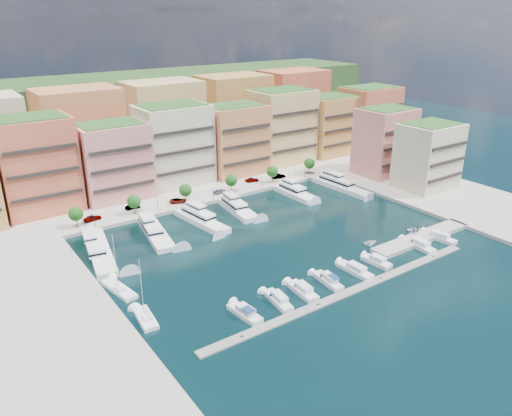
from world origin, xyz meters
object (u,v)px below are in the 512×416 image
object	(u,v)px
yacht_1	(154,232)
cruiser_1	(245,313)
car_0	(92,218)
person_0	(414,231)
cruiser_4	(328,281)
tree_3	(231,180)
yacht_3	(237,207)
tender_3	(419,231)
yacht_5	(294,192)
car_1	(133,207)
lamppost_3	(262,179)
cruiser_2	(278,300)
yacht_0	(98,249)
cruiser_8	(419,245)
tree_4	(272,172)
cruiser_3	(303,291)
lamppost_2	(213,190)
sailboat_1	(119,290)
tender_2	(414,230)
lamppost_0	(94,217)
tender_0	(371,242)
cruiser_5	(355,270)
yacht_2	(200,219)
sailboat_0	(146,319)
tree_0	(76,214)
cruiser_9	(439,238)
person_1	(417,229)
car_2	(178,201)
car_3	(220,191)
tree_5	(309,164)
car_5	(279,176)
lamppost_4	(305,170)
yacht_6	(339,185)
car_4	(252,180)
cruiser_6	(377,262)

from	to	relation	value
yacht_1	cruiser_1	distance (m)	43.75
car_0	person_0	xyz separation A→B (m)	(64.45, -55.68, 0.17)
yacht_1	cruiser_4	distance (m)	48.24
tree_3	car_0	distance (m)	43.47
yacht_3	tender_3	bearing A→B (deg)	-51.45
yacht_5	car_1	world-z (taller)	yacht_5
lamppost_3	yacht_3	distance (m)	19.38
yacht_1	cruiser_2	world-z (taller)	yacht_1
yacht_0	yacht_1	xyz separation A→B (m)	(15.23, 1.78, -0.12)
cruiser_8	person_0	size ratio (longest dim) A/B	4.70
tree_4	cruiser_3	size ratio (longest dim) A/B	0.66
lamppost_2	cruiser_8	distance (m)	61.59
yacht_0	sailboat_1	bearing A→B (deg)	-96.52
cruiser_2	tender_2	world-z (taller)	cruiser_2
tree_4	yacht_0	xyz separation A→B (m)	(-63.89, -16.15, -3.53)
tree_4	cruiser_1	world-z (taller)	tree_4
lamppost_0	tender_0	xyz separation A→B (m)	(53.47, -47.67, -3.43)
cruiser_4	cruiser_5	size ratio (longest dim) A/B	0.94
yacht_2	sailboat_0	xyz separation A→B (m)	(-30.85, -34.79, -0.89)
tender_2	tender_0	xyz separation A→B (m)	(-15.14, 1.28, -0.05)
yacht_2	tree_0	bearing A→B (deg)	154.40
cruiser_3	cruiser_9	size ratio (longest dim) A/B	0.90
cruiser_5	person_1	size ratio (longest dim) A/B	5.00
lamppost_3	person_0	distance (m)	52.59
tree_4	cruiser_8	bearing A→B (deg)	-88.17
sailboat_1	car_2	bearing A→B (deg)	48.86
car_1	car_3	distance (m)	27.63
lamppost_2	person_1	size ratio (longest dim) A/B	2.28
cruiser_3	yacht_2	bearing A→B (deg)	89.47
cruiser_5	person_1	xyz separation A→B (m)	(26.79, 4.60, 1.37)
tree_5	car_1	xyz separation A→B (m)	(-63.16, 3.79, -3.04)
yacht_2	car_3	size ratio (longest dim) A/B	4.49
tree_3	car_5	xyz separation A→B (m)	(20.34, 2.14, -2.94)
car_3	car_5	size ratio (longest dim) A/B	0.96
yacht_0	cruiser_9	bearing A→B (deg)	-29.72
cruiser_4	lamppost_4	bearing A→B (deg)	54.16
yacht_6	cruiser_3	size ratio (longest dim) A/B	2.74
lamppost_4	yacht_5	xyz separation A→B (m)	(-12.18, -9.61, -2.62)
lamppost_3	sailboat_1	distance (m)	68.88
tree_3	cruiser_5	size ratio (longest dim) A/B	0.61
car_0	lamppost_3	bearing A→B (deg)	-102.06
cruiser_8	car_1	bearing A→B (deg)	128.38
yacht_6	sailboat_0	xyz separation A→B (m)	(-81.90, -33.61, -0.89)
cruiser_3	cruiser_9	xyz separation A→B (m)	(44.98, -0.01, -0.00)
cruiser_3	lamppost_4	bearing A→B (deg)	49.65
cruiser_3	person_1	bearing A→B (deg)	6.25
cruiser_8	car_2	distance (m)	69.10
tender_3	tree_3	bearing A→B (deg)	47.75
car_4	tender_2	bearing A→B (deg)	-152.27
cruiser_6	sailboat_1	bearing A→B (deg)	157.08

